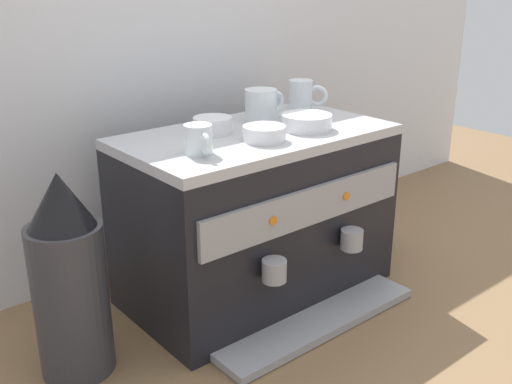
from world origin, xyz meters
name	(u,v)px	position (x,y,z in m)	size (l,w,h in m)	color
ground_plane	(256,289)	(0.00, 0.00, 0.00)	(4.00, 4.00, 0.00)	brown
tiled_backsplash_wall	(179,98)	(0.00, 0.34, 0.47)	(2.80, 0.03, 0.93)	silver
espresso_machine	(257,215)	(0.00, 0.00, 0.22)	(0.67, 0.48, 0.44)	black
ceramic_cup_0	(199,140)	(-0.22, -0.07, 0.47)	(0.06, 0.09, 0.06)	silver
ceramic_cup_1	(262,105)	(0.08, 0.07, 0.48)	(0.13, 0.08, 0.08)	silver
ceramic_cup_2	(302,95)	(0.25, 0.10, 0.48)	(0.09, 0.10, 0.08)	silver
ceramic_bowl_0	(264,134)	(-0.04, -0.08, 0.45)	(0.10, 0.10, 0.04)	white
ceramic_bowl_1	(213,125)	(-0.09, 0.06, 0.46)	(0.09, 0.09, 0.04)	white
ceramic_bowl_2	(306,122)	(0.11, -0.06, 0.46)	(0.13, 0.13, 0.04)	white
coffee_grinder	(69,281)	(-0.51, -0.02, 0.21)	(0.16, 0.16, 0.45)	#333338
milk_pitcher	(372,224)	(0.47, 0.00, 0.06)	(0.09, 0.09, 0.12)	#B7B7BC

